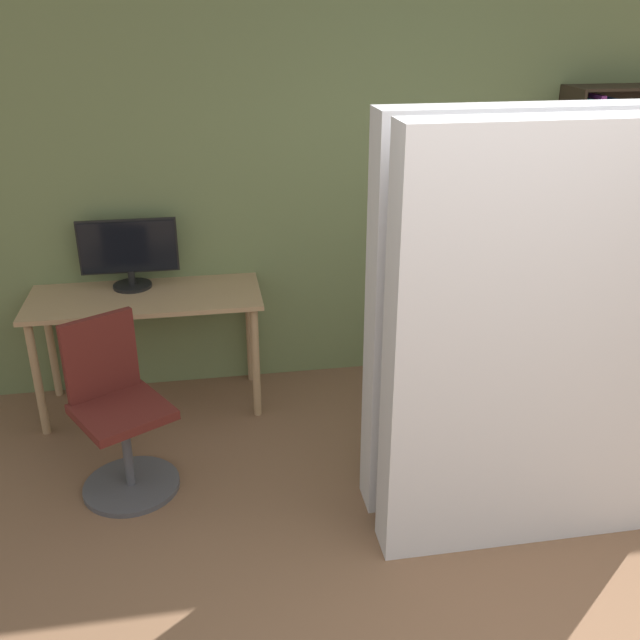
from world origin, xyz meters
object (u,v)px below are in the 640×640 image
(monitor, at_px, (129,251))
(mattress_far, at_px, (505,318))
(bookshelf, at_px, (588,240))
(office_chair, at_px, (120,422))
(mattress_near, at_px, (536,349))

(monitor, height_order, mattress_far, mattress_far)
(bookshelf, bearing_deg, office_chair, -162.22)
(monitor, xyz_separation_m, bookshelf, (3.12, 0.00, -0.09))
(office_chair, relative_size, mattress_near, 0.47)
(office_chair, height_order, bookshelf, bookshelf)
(bookshelf, distance_m, mattress_far, 1.84)
(mattress_far, bearing_deg, office_chair, 169.19)
(office_chair, bearing_deg, mattress_far, -10.81)
(bookshelf, bearing_deg, mattress_near, -124.95)
(bookshelf, bearing_deg, mattress_far, -131.26)
(office_chair, xyz_separation_m, bookshelf, (3.16, 1.01, 0.53))
(mattress_near, height_order, mattress_far, same)
(mattress_far, bearing_deg, monitor, 144.06)
(bookshelf, height_order, mattress_near, mattress_near)
(monitor, distance_m, mattress_far, 2.35)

